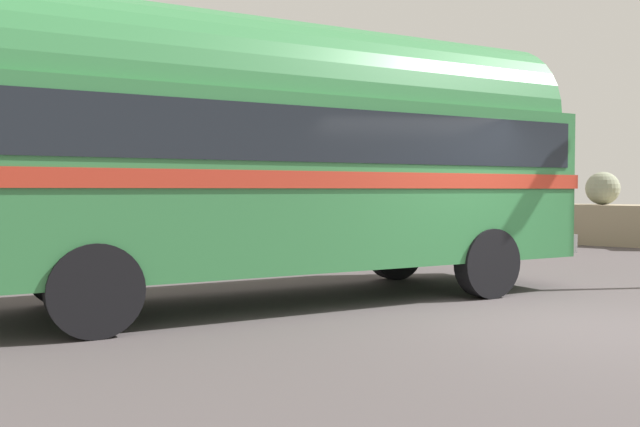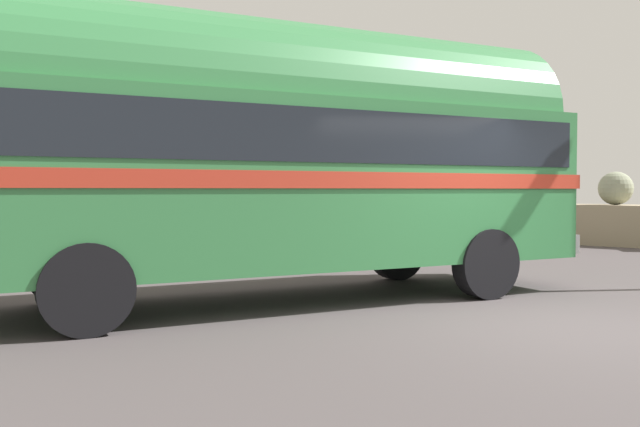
% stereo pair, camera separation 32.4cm
% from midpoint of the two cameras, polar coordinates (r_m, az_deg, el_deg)
% --- Properties ---
extents(ground, '(32.00, 26.00, 0.02)m').
position_cam_midpoint_polar(ground, '(8.03, 19.72, -8.85)').
color(ground, '#494344').
extents(vintage_coach, '(5.69, 8.81, 3.70)m').
position_cam_midpoint_polar(vintage_coach, '(8.95, -4.29, 5.49)').
color(vintage_coach, black).
rests_on(vintage_coach, ground).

